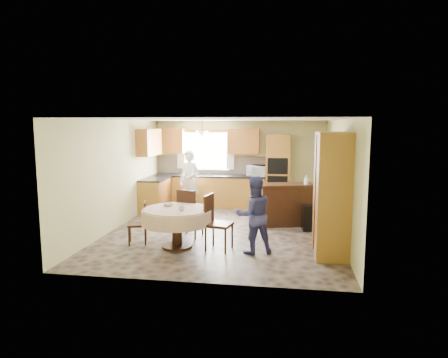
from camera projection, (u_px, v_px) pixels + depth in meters
floor at (223, 231)px, 9.04m from camera, size 5.00×6.00×0.01m
ceiling at (223, 120)px, 8.70m from camera, size 5.00×6.00×0.01m
wall_back at (239, 163)px, 11.81m from camera, size 5.00×0.02×2.50m
wall_front at (192, 202)px, 5.93m from camera, size 5.00×0.02×2.50m
wall_left at (117, 174)px, 9.25m from camera, size 0.02×6.00×2.50m
wall_right at (339, 179)px, 8.49m from camera, size 0.02×6.00×2.50m
window at (206, 151)px, 11.89m from camera, size 1.40×0.03×1.10m
curtain_left at (181, 149)px, 11.95m from camera, size 0.22×0.02×1.15m
curtain_right at (230, 150)px, 11.72m from camera, size 0.22×0.02×1.15m
base_cab_back at (209, 191)px, 11.75m from camera, size 3.30×0.60×0.88m
counter_back at (209, 176)px, 11.69m from camera, size 3.30×0.64×0.04m
base_cab_left at (155, 195)px, 11.08m from camera, size 0.60×1.20×0.88m
counter_left at (155, 179)px, 11.01m from camera, size 0.64×1.20×0.04m
backsplash at (211, 165)px, 11.94m from camera, size 3.30×0.02×0.55m
wall_cab_left at (170, 141)px, 11.87m from camera, size 0.85×0.33×0.72m
wall_cab_right at (244, 141)px, 11.53m from camera, size 0.90×0.33×0.72m
wall_cab_side at (149, 142)px, 10.90m from camera, size 0.33×1.20×0.72m
oven_tower at (278, 172)px, 11.36m from camera, size 0.66×0.62×2.12m
oven_upper at (278, 166)px, 11.02m from camera, size 0.56×0.01×0.45m
oven_lower at (277, 184)px, 11.09m from camera, size 0.56×0.01×0.45m
pendant at (202, 134)px, 11.35m from camera, size 0.36×0.36×0.18m
sideboard at (286, 206)px, 9.52m from camera, size 1.40×0.85×0.94m
space_heater at (312, 218)px, 9.05m from camera, size 0.46×0.35×0.58m
cupboard at (332, 194)px, 7.34m from camera, size 0.59×1.18×2.26m
dining_table at (177, 217)px, 7.79m from camera, size 1.36×1.36×0.77m
chair_left at (141, 221)px, 8.04m from camera, size 0.47×0.47×0.86m
chair_back at (189, 211)px, 8.46m from camera, size 0.53×0.53×1.04m
chair_right at (215, 219)px, 7.65m from camera, size 0.54×0.54×1.07m
framed_picture at (336, 162)px, 8.89m from camera, size 0.06×0.64×0.53m
microwave at (258, 171)px, 11.40m from camera, size 0.63×0.49×0.31m
person_sink at (189, 181)px, 10.97m from camera, size 0.71×0.58×1.69m
person_dining at (254, 215)px, 7.41m from camera, size 0.86×0.78×1.46m
bowl_sideboard at (272, 185)px, 9.50m from camera, size 0.27×0.27×0.05m
bottle_sideboard at (306, 181)px, 9.36m from camera, size 0.13×0.13×0.27m
cup_table at (182, 208)px, 7.57m from camera, size 0.14×0.14×0.09m
bowl_table at (168, 205)px, 7.98m from camera, size 0.24×0.24×0.07m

